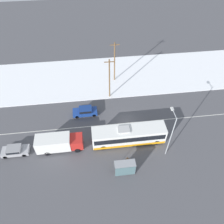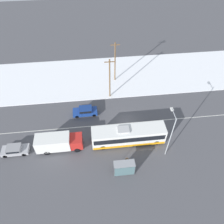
# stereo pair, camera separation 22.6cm
# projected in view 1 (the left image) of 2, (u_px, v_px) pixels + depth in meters

# --- Properties ---
(ground_plane) EXTENTS (120.00, 120.00, 0.00)m
(ground_plane) POSITION_uv_depth(u_px,v_px,m) (126.00, 123.00, 38.28)
(ground_plane) COLOR #4C4C51
(snow_lot) EXTENTS (80.00, 14.02, 0.12)m
(snow_lot) POSITION_uv_depth(u_px,v_px,m) (116.00, 76.00, 47.46)
(snow_lot) COLOR white
(snow_lot) RESTS_ON ground_plane
(lane_marking_center) EXTENTS (60.00, 0.12, 0.00)m
(lane_marking_center) POSITION_uv_depth(u_px,v_px,m) (126.00, 123.00, 38.28)
(lane_marking_center) COLOR silver
(lane_marking_center) RESTS_ON ground_plane
(city_bus) EXTENTS (11.56, 2.57, 3.27)m
(city_bus) POSITION_uv_depth(u_px,v_px,m) (129.00, 135.00, 34.49)
(city_bus) COLOR white
(city_bus) RESTS_ON ground_plane
(box_truck) EXTENTS (7.13, 2.30, 2.80)m
(box_truck) POSITION_uv_depth(u_px,v_px,m) (58.00, 143.00, 33.56)
(box_truck) COLOR silver
(box_truck) RESTS_ON ground_plane
(sedan_car) EXTENTS (4.35, 1.80, 1.51)m
(sedan_car) POSITION_uv_depth(u_px,v_px,m) (85.00, 111.00, 39.14)
(sedan_car) COLOR navy
(sedan_car) RESTS_ON ground_plane
(parked_car_near_truck) EXTENTS (4.12, 1.80, 1.34)m
(parked_car_near_truck) POSITION_uv_depth(u_px,v_px,m) (15.00, 150.00, 33.57)
(parked_car_near_truck) COLOR #9E9EA3
(parked_car_near_truck) RESTS_ON ground_plane
(pedestrian_at_stop) EXTENTS (0.63, 0.28, 1.74)m
(pedestrian_at_stop) POSITION_uv_depth(u_px,v_px,m) (127.00, 160.00, 32.01)
(pedestrian_at_stop) COLOR #23232D
(pedestrian_at_stop) RESTS_ON ground_plane
(bus_shelter) EXTENTS (2.97, 1.20, 2.40)m
(bus_shelter) POSITION_uv_depth(u_px,v_px,m) (125.00, 168.00, 30.49)
(bus_shelter) COLOR gray
(bus_shelter) RESTS_ON ground_plane
(streetlamp) EXTENTS (0.36, 2.25, 8.34)m
(streetlamp) POSITION_uv_depth(u_px,v_px,m) (171.00, 131.00, 30.53)
(streetlamp) COLOR #9EA3A8
(streetlamp) RESTS_ON ground_plane
(utility_pole_roadside) EXTENTS (1.80, 0.24, 8.50)m
(utility_pole_roadside) POSITION_uv_depth(u_px,v_px,m) (109.00, 79.00, 39.75)
(utility_pole_roadside) COLOR brown
(utility_pole_roadside) RESTS_ON ground_plane
(utility_pole_snowlot) EXTENTS (1.80, 0.24, 8.76)m
(utility_pole_snowlot) POSITION_uv_depth(u_px,v_px,m) (115.00, 62.00, 43.18)
(utility_pole_snowlot) COLOR brown
(utility_pole_snowlot) RESTS_ON ground_plane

